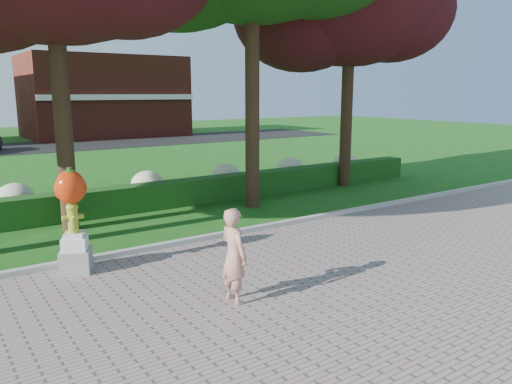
% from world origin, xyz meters
% --- Properties ---
extents(ground, '(100.00, 100.00, 0.00)m').
position_xyz_m(ground, '(0.00, 0.00, 0.00)').
color(ground, '#165615').
rests_on(ground, ground).
extents(walkway, '(40.00, 14.00, 0.04)m').
position_xyz_m(walkway, '(0.00, -4.00, 0.02)').
color(walkway, gray).
rests_on(walkway, ground).
extents(curb, '(40.00, 0.18, 0.15)m').
position_xyz_m(curb, '(0.00, 3.00, 0.07)').
color(curb, '#ADADA5').
rests_on(curb, ground).
extents(lawn_hedge, '(24.00, 0.70, 0.80)m').
position_xyz_m(lawn_hedge, '(0.00, 7.00, 0.40)').
color(lawn_hedge, '#144513').
rests_on(lawn_hedge, ground).
extents(hydrangea_row, '(20.10, 1.10, 0.99)m').
position_xyz_m(hydrangea_row, '(0.57, 8.00, 0.55)').
color(hydrangea_row, beige).
rests_on(hydrangea_row, ground).
extents(street, '(50.00, 8.00, 0.02)m').
position_xyz_m(street, '(0.00, 28.00, 0.01)').
color(street, black).
rests_on(street, ground).
extents(building_right, '(12.00, 8.00, 6.40)m').
position_xyz_m(building_right, '(8.00, 34.00, 3.20)').
color(building_right, maroon).
rests_on(building_right, ground).
extents(hydrant_sculpture, '(0.76, 0.76, 2.12)m').
position_xyz_m(hydrant_sculpture, '(-2.78, 2.50, 1.16)').
color(hydrant_sculpture, gray).
rests_on(hydrant_sculpture, walkway).
extents(woman, '(0.42, 0.62, 1.65)m').
position_xyz_m(woman, '(-0.93, -0.51, 0.87)').
color(woman, tan).
rests_on(woman, walkway).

